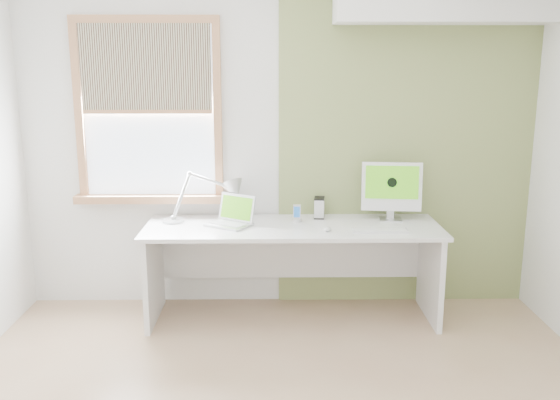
{
  "coord_description": "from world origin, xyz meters",
  "views": [
    {
      "loc": [
        -0.06,
        -2.92,
        1.89
      ],
      "look_at": [
        0.0,
        1.05,
        1.0
      ],
      "focal_mm": 38.38,
      "sensor_mm": 36.0,
      "label": 1
    }
  ],
  "objects_px": {
    "external_drive": "(319,208)",
    "desk": "(292,248)",
    "laptop": "(232,217)",
    "imac": "(392,188)",
    "desk_lamp": "(223,194)"
  },
  "relations": [
    {
      "from": "external_drive",
      "to": "desk",
      "type": "bearing_deg",
      "value": -140.93
    },
    {
      "from": "imac",
      "to": "desk_lamp",
      "type": "bearing_deg",
      "value": 179.45
    },
    {
      "from": "desk",
      "to": "desk_lamp",
      "type": "xyz_separation_m",
      "value": [
        -0.53,
        0.12,
        0.4
      ]
    },
    {
      "from": "laptop",
      "to": "desk_lamp",
      "type": "bearing_deg",
      "value": 117.72
    },
    {
      "from": "desk_lamp",
      "to": "external_drive",
      "type": "height_order",
      "value": "desk_lamp"
    },
    {
      "from": "desk_lamp",
      "to": "external_drive",
      "type": "xyz_separation_m",
      "value": [
        0.74,
        0.05,
        -0.12
      ]
    },
    {
      "from": "desk",
      "to": "external_drive",
      "type": "xyz_separation_m",
      "value": [
        0.22,
        0.18,
        0.28
      ]
    },
    {
      "from": "laptop",
      "to": "imac",
      "type": "distance_m",
      "value": 1.24
    },
    {
      "from": "laptop",
      "to": "external_drive",
      "type": "xyz_separation_m",
      "value": [
        0.67,
        0.2,
        0.03
      ]
    },
    {
      "from": "external_drive",
      "to": "laptop",
      "type": "bearing_deg",
      "value": -163.7
    },
    {
      "from": "desk",
      "to": "external_drive",
      "type": "height_order",
      "value": "external_drive"
    },
    {
      "from": "desk_lamp",
      "to": "external_drive",
      "type": "bearing_deg",
      "value": 4.04
    },
    {
      "from": "imac",
      "to": "desk",
      "type": "bearing_deg",
      "value": -171.78
    },
    {
      "from": "desk",
      "to": "imac",
      "type": "height_order",
      "value": "imac"
    },
    {
      "from": "laptop",
      "to": "external_drive",
      "type": "distance_m",
      "value": 0.7
    }
  ]
}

